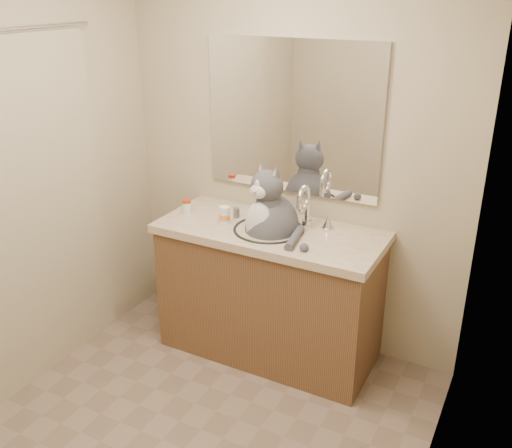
% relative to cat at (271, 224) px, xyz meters
% --- Properties ---
extents(room, '(2.22, 2.52, 2.42)m').
position_rel_cat_xyz_m(room, '(-0.01, -0.95, 0.31)').
color(room, '#806A58').
rests_on(room, ground).
extents(vanity, '(1.34, 0.59, 1.12)m').
position_rel_cat_xyz_m(vanity, '(-0.01, 0.02, -0.45)').
color(vanity, brown).
rests_on(vanity, ground).
extents(mirror, '(1.10, 0.02, 0.90)m').
position_rel_cat_xyz_m(mirror, '(-0.01, 0.29, 0.56)').
color(mirror, white).
rests_on(mirror, room).
extents(shower_curtain, '(0.02, 1.30, 1.93)m').
position_rel_cat_xyz_m(shower_curtain, '(-1.06, -0.85, 0.14)').
color(shower_curtain, '#BBB18D').
rests_on(shower_curtain, ground).
extents(cat, '(0.43, 0.44, 0.62)m').
position_rel_cat_xyz_m(cat, '(0.00, 0.00, 0.00)').
color(cat, '#4B4B50').
rests_on(cat, vanity).
extents(pill_bottle_redcap, '(0.06, 0.06, 0.09)m').
position_rel_cat_xyz_m(pill_bottle_redcap, '(-0.58, -0.01, 0.01)').
color(pill_bottle_redcap, white).
rests_on(pill_bottle_redcap, vanity).
extents(pill_bottle_orange, '(0.08, 0.08, 0.11)m').
position_rel_cat_xyz_m(pill_bottle_orange, '(-0.29, -0.04, 0.01)').
color(pill_bottle_orange, white).
rests_on(pill_bottle_orange, vanity).
extents(grey_canister, '(0.04, 0.04, 0.06)m').
position_rel_cat_xyz_m(grey_canister, '(-0.27, 0.07, -0.01)').
color(grey_canister, slate).
rests_on(grey_canister, vanity).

